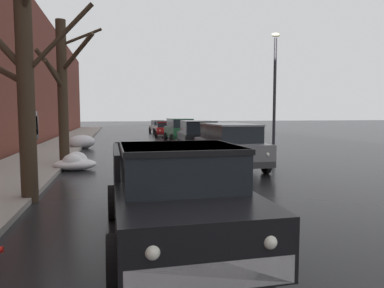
# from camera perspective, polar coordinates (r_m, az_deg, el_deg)

# --- Properties ---
(left_sidewalk_slab) EXTENTS (3.01, 80.00, 0.15)m
(left_sidewalk_slab) POSITION_cam_1_polar(r_m,az_deg,el_deg) (17.78, -23.73, -2.46)
(left_sidewalk_slab) COLOR gray
(left_sidewalk_slab) RESTS_ON ground
(snow_bank_near_corner_left) EXTENTS (1.63, 1.08, 0.71)m
(snow_bank_near_corner_left) POSITION_cam_1_polar(r_m,az_deg,el_deg) (14.82, -18.27, -2.88)
(snow_bank_near_corner_left) COLOR white
(snow_bank_near_corner_left) RESTS_ON ground
(snow_bank_mid_block_left) EXTENTS (1.65, 1.42, 0.86)m
(snow_bank_mid_block_left) POSITION_cam_1_polar(r_m,az_deg,el_deg) (23.59, -17.26, 0.29)
(snow_bank_mid_block_left) COLOR white
(snow_bank_mid_block_left) RESTS_ON ground
(snow_bank_near_corner_right) EXTENTS (3.03, 1.40, 0.66)m
(snow_bank_near_corner_right) POSITION_cam_1_polar(r_m,az_deg,el_deg) (29.43, 1.80, 1.14)
(snow_bank_near_corner_right) COLOR white
(snow_bank_near_corner_right) RESTS_ON ground
(bare_tree_second_along_sidewalk) EXTENTS (3.00, 2.86, 6.42)m
(bare_tree_second_along_sidewalk) POSITION_cam_1_polar(r_m,az_deg,el_deg) (9.78, -25.28, 9.78)
(bare_tree_second_along_sidewalk) COLOR #382B1E
(bare_tree_second_along_sidewalk) RESTS_ON ground
(bare_tree_mid_block) EXTENTS (2.59, 1.60, 6.10)m
(bare_tree_mid_block) POSITION_cam_1_polar(r_m,az_deg,el_deg) (15.95, -20.01, 8.34)
(bare_tree_mid_block) COLOR #382B1E
(bare_tree_mid_block) RESTS_ON ground
(pickup_truck_black_approaching_near_lane) EXTENTS (2.26, 5.30, 1.76)m
(pickup_truck_black_approaching_near_lane) POSITION_cam_1_polar(r_m,az_deg,el_deg) (6.14, -3.09, -7.85)
(pickup_truck_black_approaching_near_lane) COLOR black
(pickup_truck_black_approaching_near_lane) RESTS_ON ground
(suv_grey_parked_kerbside_close) EXTENTS (2.08, 4.77, 1.82)m
(suv_grey_parked_kerbside_close) POSITION_cam_1_polar(r_m,az_deg,el_deg) (14.46, 6.03, -0.03)
(suv_grey_parked_kerbside_close) COLOR slate
(suv_grey_parked_kerbside_close) RESTS_ON ground
(suv_black_parked_kerbside_mid) EXTENTS (2.40, 4.69, 1.82)m
(suv_black_parked_kerbside_mid) POSITION_cam_1_polar(r_m,az_deg,el_deg) (20.10, 0.90, 1.40)
(suv_black_parked_kerbside_mid) COLOR black
(suv_black_parked_kerbside_mid) RESTS_ON ground
(suv_green_parked_far_down_block) EXTENTS (2.11, 4.33, 1.82)m
(suv_green_parked_far_down_block) POSITION_cam_1_polar(r_m,az_deg,el_deg) (27.93, -2.00, 2.39)
(suv_green_parked_far_down_block) COLOR #1E5633
(suv_green_parked_far_down_block) RESTS_ON ground
(sedan_red_queued_behind_truck) EXTENTS (2.11, 4.09, 1.42)m
(sedan_red_queued_behind_truck) POSITION_cam_1_polar(r_m,az_deg,el_deg) (34.13, -4.41, 2.45)
(sedan_red_queued_behind_truck) COLOR red
(sedan_red_queued_behind_truck) RESTS_ON ground
(sedan_white_at_far_intersection) EXTENTS (2.06, 4.31, 1.42)m
(sedan_white_at_far_intersection) POSITION_cam_1_polar(r_m,az_deg,el_deg) (40.32, -5.32, 2.83)
(sedan_white_at_far_intersection) COLOR silver
(sedan_white_at_far_intersection) RESTS_ON ground
(street_lamp_post) EXTENTS (0.44, 0.24, 6.03)m
(street_lamp_post) POSITION_cam_1_polar(r_m,az_deg,el_deg) (17.58, 13.12, 8.51)
(street_lamp_post) COLOR #28282D
(street_lamp_post) RESTS_ON ground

